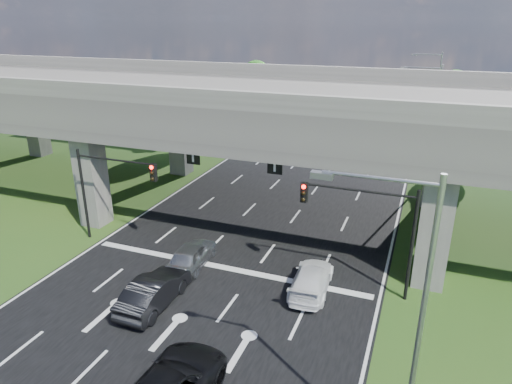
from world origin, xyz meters
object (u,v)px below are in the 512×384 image
Objects in this scene: signal_right at (369,219)px; streetlight_beyond at (434,89)px; streetlight_near at (407,314)px; car_silver at (192,255)px; car_white at (311,279)px; signal_left at (109,181)px; car_dark at (154,291)px; streetlight_far at (431,115)px.

signal_right is 0.60× the size of streetlight_beyond.
streetlight_near is 15.76m from car_silver.
streetlight_near is 2.16× the size of car_white.
signal_left reaches higher than car_dark.
car_white is (-4.81, -21.00, -5.14)m from streetlight_far.
streetlight_near is (2.27, -9.94, 1.66)m from signal_right.
streetlight_far is 24.67m from car_silver.
signal_left is at bearing 150.98° from streetlight_near.
streetlight_near reaches higher than signal_right.
car_silver is at bearing -89.02° from car_dark.
signal_right is at bearing -152.61° from car_dark.
signal_right is at bearing -177.95° from car_silver.
streetlight_near is at bearing 156.94° from car_dark.
streetlight_far is 22.15m from car_white.
car_white is (-2.54, -0.94, -3.48)m from signal_right.
streetlight_far reaches higher than car_silver.
signal_right is 1.00× the size of signal_left.
car_white is at bearing 118.12° from streetlight_near.
signal_right is 0.60× the size of streetlight_near.
streetlight_beyond is 2.09× the size of car_dark.
signal_right is 36.17m from streetlight_beyond.
streetlight_beyond reaches higher than car_silver.
car_dark is at bearing -39.38° from signal_left.
car_dark is 8.09m from car_white.
signal_right is at bearing -163.47° from car_white.
streetlight_far is at bearing -90.00° from streetlight_beyond.
streetlight_near and streetlight_beyond have the same top height.
signal_left is (-15.65, 0.00, 0.00)m from signal_right.
streetlight_near is at bearing -77.12° from signal_right.
car_silver is (-11.90, 9.00, -5.08)m from streetlight_near.
signal_right is 0.60× the size of streetlight_far.
car_dark is (6.13, -5.03, -3.37)m from signal_left.
streetlight_far is 2.16× the size of car_white.
car_dark is at bearing 157.38° from streetlight_near.
streetlight_far reaches higher than signal_left.
car_dark is at bearing -115.19° from streetlight_far.
signal_right reaches higher than car_white.
car_silver reaches higher than car_white.
signal_right is 10.33m from streetlight_near.
streetlight_beyond is 2.16× the size of car_white.
streetlight_far is 16.00m from streetlight_beyond.
streetlight_beyond is at bearing 90.00° from streetlight_far.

